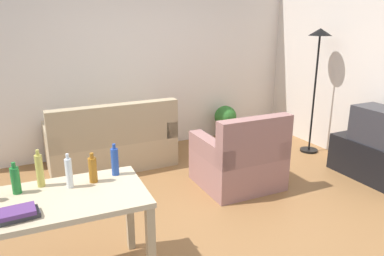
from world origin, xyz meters
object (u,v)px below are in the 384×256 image
at_px(couch, 112,145).
at_px(bottle_squat, 40,170).
at_px(torchiere_lamp, 318,57).
at_px(desk, 60,211).
at_px(tv_stand, 375,161).
at_px(armchair, 240,161).
at_px(bottle_blue, 115,161).
at_px(tv, 380,126).
at_px(bottle_green, 16,180).
at_px(bottle_clear, 69,173).
at_px(bottle_amber, 93,169).
at_px(potted_plant, 225,120).
at_px(book_stack, 18,214).

height_order(couch, bottle_squat, bottle_squat).
xyz_separation_m(couch, torchiere_lamp, (2.83, -0.74, 1.10)).
distance_m(couch, desk, 2.40).
height_order(tv_stand, armchair, armchair).
height_order(tv_stand, bottle_blue, bottle_blue).
distance_m(tv_stand, armchair, 1.71).
height_order(tv, desk, tv).
xyz_separation_m(bottle_green, bottle_clear, (0.35, -0.07, 0.01)).
distance_m(tv, bottle_amber, 3.47).
bearing_deg(bottle_squat, potted_plant, 37.58).
bearing_deg(desk, couch, 70.35).
xyz_separation_m(couch, potted_plant, (1.97, 0.31, 0.02)).
distance_m(bottle_amber, book_stack, 0.63).
relative_size(tv_stand, desk, 0.89).
relative_size(bottle_clear, bottle_blue, 1.02).
height_order(couch, bottle_clear, bottle_clear).
height_order(bottle_green, bottle_amber, same).
xyz_separation_m(tv_stand, bottle_squat, (-3.82, -0.10, 0.65)).
bearing_deg(bottle_clear, bottle_squat, 149.00).
distance_m(tv, torchiere_lamp, 1.33).
xyz_separation_m(bottle_clear, bottle_blue, (0.36, 0.08, -0.00)).
bearing_deg(bottle_amber, tv, 3.27).
distance_m(armchair, bottle_green, 2.54).
bearing_deg(desk, bottle_amber, 30.15).
bearing_deg(bottle_clear, potted_plant, 40.80).
bearing_deg(armchair, tv, 160.83).
bearing_deg(tv_stand, torchiere_lamp, 0.00).
bearing_deg(bottle_squat, tv_stand, 1.55).
relative_size(bottle_green, bottle_squat, 0.82).
xyz_separation_m(bottle_squat, bottle_clear, (0.19, -0.11, -0.01)).
height_order(torchiere_lamp, desk, torchiere_lamp).
height_order(tv, bottle_clear, bottle_clear).
distance_m(bottle_clear, book_stack, 0.48).
bearing_deg(book_stack, tv, 7.43).
bearing_deg(bottle_squat, bottle_clear, -31.00).
bearing_deg(bottle_squat, bottle_green, -165.06).
xyz_separation_m(tv, bottle_blue, (-3.27, -0.14, 0.17)).
relative_size(torchiere_lamp, bottle_amber, 7.75).
relative_size(tv_stand, bottle_squat, 3.85).
distance_m(bottle_squat, book_stack, 0.46).
relative_size(couch, bottle_blue, 6.37).
bearing_deg(torchiere_lamp, tv, -89.82).
height_order(armchair, bottle_blue, bottle_blue).
bearing_deg(bottle_amber, potted_plant, 42.41).
distance_m(bottle_clear, bottle_blue, 0.37).
xyz_separation_m(desk, bottle_clear, (0.10, 0.12, 0.23)).
relative_size(armchair, bottle_clear, 3.49).
bearing_deg(desk, bottle_blue, 26.36).
bearing_deg(torchiere_lamp, desk, -158.54).
bearing_deg(torchiere_lamp, bottle_amber, -159.05).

